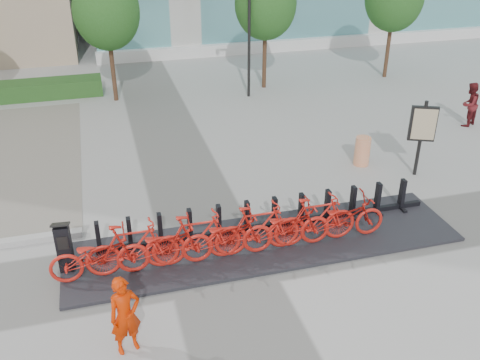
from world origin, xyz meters
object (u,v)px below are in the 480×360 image
object	(u,v)px
map_sign	(423,127)
pedestrian	(469,104)
worker_red	(125,316)
construction_barrel	(362,151)
bike_0	(99,255)
kiosk	(64,247)

from	to	relation	value
map_sign	pedestrian	bearing A→B (deg)	61.12
worker_red	construction_barrel	bearing A→B (deg)	20.59
pedestrian	map_sign	xyz separation A→B (m)	(-4.00, -3.05, 0.74)
bike_0	map_sign	world-z (taller)	map_sign
pedestrian	construction_barrel	world-z (taller)	pedestrian
bike_0	pedestrian	world-z (taller)	pedestrian
kiosk	worker_red	bearing A→B (deg)	-62.97
bike_0	construction_barrel	xyz separation A→B (m)	(8.20, 3.75, -0.18)
construction_barrel	map_sign	bearing A→B (deg)	-39.90
bike_0	worker_red	world-z (taller)	worker_red
pedestrian	construction_barrel	size ratio (longest dim) A/B	1.77
kiosk	map_sign	size ratio (longest dim) A/B	0.54
map_sign	worker_red	bearing A→B (deg)	-127.72
construction_barrel	bike_0	bearing A→B (deg)	-155.43
worker_red	construction_barrel	distance (m)	9.85
pedestrian	worker_red	bearing A→B (deg)	5.72
bike_0	kiosk	world-z (taller)	kiosk
worker_red	pedestrian	xyz separation A→B (m)	(13.08, 7.99, 0.01)
kiosk	pedestrian	world-z (taller)	pedestrian
construction_barrel	map_sign	xyz separation A→B (m)	(1.28, -1.07, 1.10)
kiosk	construction_barrel	xyz separation A→B (m)	(8.93, 3.28, -0.22)
kiosk	construction_barrel	bearing A→B (deg)	24.86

